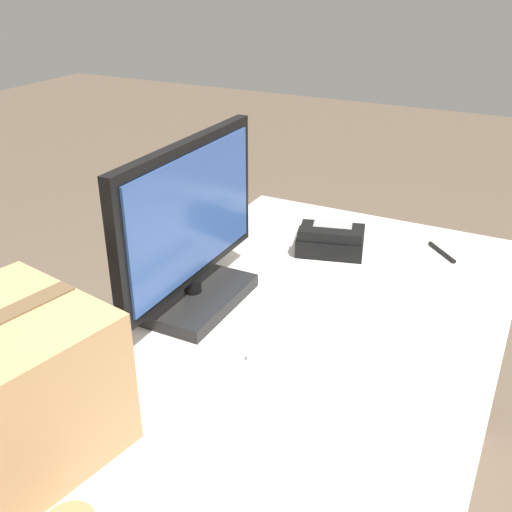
# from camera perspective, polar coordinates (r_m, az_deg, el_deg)

# --- Properties ---
(office_desk) EXTENTS (1.80, 0.90, 0.76)m
(office_desk) POSITION_cam_1_polar(r_m,az_deg,el_deg) (1.54, 0.58, -21.67)
(office_desk) COLOR beige
(office_desk) RESTS_ON ground_plane
(monitor) EXTENTS (0.54, 0.21, 0.41)m
(monitor) POSITION_cam_1_polar(r_m,az_deg,el_deg) (1.42, -6.26, 1.89)
(monitor) COLOR black
(monitor) RESTS_ON office_desk
(keyboard) EXTENTS (0.45, 0.17, 0.03)m
(keyboard) POSITION_cam_1_polar(r_m,az_deg,el_deg) (1.43, 6.30, -5.60)
(keyboard) COLOR silver
(keyboard) RESTS_ON office_desk
(desk_phone) EXTENTS (0.21, 0.23, 0.08)m
(desk_phone) POSITION_cam_1_polar(r_m,az_deg,el_deg) (1.77, 7.13, 1.57)
(desk_phone) COLOR black
(desk_phone) RESTS_ON office_desk
(spoon) EXTENTS (0.14, 0.05, 0.00)m
(spoon) POSITION_cam_1_polar(r_m,az_deg,el_deg) (1.16, -0.24, -15.27)
(spoon) COLOR silver
(spoon) RESTS_ON office_desk
(pen_marker) EXTENTS (0.10, 0.10, 0.01)m
(pen_marker) POSITION_cam_1_polar(r_m,az_deg,el_deg) (1.82, 17.28, 0.36)
(pen_marker) COLOR black
(pen_marker) RESTS_ON office_desk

